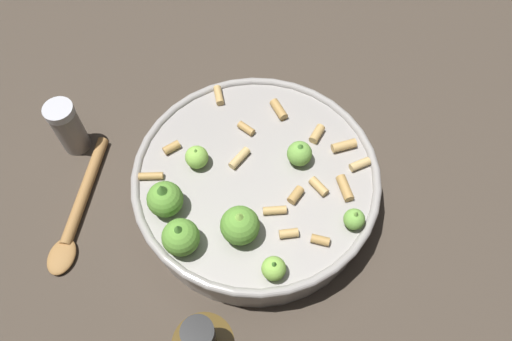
% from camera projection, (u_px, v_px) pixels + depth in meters
% --- Properties ---
extents(ground_plane, '(2.40, 2.40, 0.00)m').
position_uv_depth(ground_plane, '(256.00, 196.00, 0.69)').
color(ground_plane, '#42382D').
extents(cooking_pan, '(0.33, 0.33, 0.12)m').
position_uv_depth(cooking_pan, '(254.00, 185.00, 0.66)').
color(cooking_pan, '#9E9993').
rests_on(cooking_pan, ground).
extents(pepper_shaker, '(0.04, 0.04, 0.09)m').
position_uv_depth(pepper_shaker, '(68.00, 127.00, 0.70)').
color(pepper_shaker, gray).
rests_on(pepper_shaker, ground).
extents(wooden_spoon, '(0.17, 0.17, 0.02)m').
position_uv_depth(wooden_spoon, '(78.00, 211.00, 0.67)').
color(wooden_spoon, '#9E703D').
rests_on(wooden_spoon, ground).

